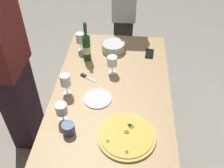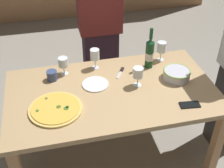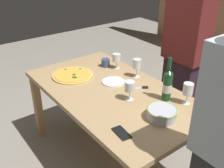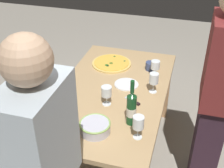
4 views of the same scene
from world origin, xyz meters
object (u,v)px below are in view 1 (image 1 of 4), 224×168
cell_phone (149,54)px  side_plate (98,99)px  wine_glass_by_bottle (80,39)px  pizza (127,136)px  serving_bowl (113,46)px  person_guest_left (124,11)px  dining_table (112,98)px  wine_bottle (86,47)px  wine_glass_far_left (112,62)px  pizza_knife (86,77)px  person_host (8,65)px  cup_amber (69,129)px  wine_glass_near_pizza (65,81)px  wine_glass_far_right (61,109)px

cell_phone → side_plate: bearing=63.3°
side_plate → wine_glass_by_bottle: bearing=20.3°
pizza → serving_bowl: serving_bowl is taller
person_guest_left → pizza: bearing=5.5°
dining_table → wine_bottle: 0.51m
wine_glass_far_left → pizza_knife: size_ratio=1.12×
cell_phone → person_host: (-0.43, 1.12, 0.13)m
cup_amber → pizza_knife: size_ratio=0.58×
dining_table → pizza: 0.47m
wine_glass_near_pizza → cup_amber: bearing=-166.1°
dining_table → wine_glass_near_pizza: 0.40m
dining_table → pizza: size_ratio=4.22×
pizza → wine_bottle: (0.82, 0.38, 0.12)m
wine_glass_near_pizza → side_plate: wine_glass_near_pizza is taller
pizza_knife → person_host: person_host is taller
wine_glass_far_right → side_plate: (0.22, -0.21, -0.10)m
wine_glass_near_pizza → pizza: bearing=-128.5°
person_host → dining_table: bearing=-0.0°
person_guest_left → dining_table: bearing=-0.0°
person_host → pizza: bearing=-23.1°
wine_glass_near_pizza → cell_phone: bearing=-48.2°
wine_glass_near_pizza → wine_glass_by_bottle: (0.58, -0.01, -0.00)m
side_plate → person_guest_left: size_ratio=0.12×
person_guest_left → wine_glass_near_pizza: bearing=-15.8°
pizza → wine_glass_by_bottle: 1.06m
wine_glass_far_left → wine_glass_far_right: wine_glass_far_left is taller
serving_bowl → pizza: bearing=-170.4°
dining_table → cup_amber: 0.51m
pizza → person_host: (0.51, 0.95, 0.12)m
pizza → wine_glass_far_right: 0.46m
wine_glass_near_pizza → wine_glass_far_right: (-0.26, -0.03, -0.01)m
dining_table → wine_glass_far_left: (0.21, 0.02, 0.20)m
pizza_knife → person_guest_left: (0.97, -0.26, 0.11)m
cup_amber → person_host: person_host is taller
cup_amber → wine_glass_far_right: bearing=31.1°
pizza → wine_glass_far_right: bearing=76.4°
wine_glass_near_pizza → wine_glass_far_right: 0.27m
wine_bottle → wine_glass_near_pizza: size_ratio=2.02×
pizza → wine_bottle: 0.91m
wine_glass_far_right → pizza_knife: 0.48m
wine_glass_far_left → wine_glass_near_pizza: bearing=130.6°
wine_glass_far_right → pizza_knife: size_ratio=1.05×
serving_bowl → wine_bottle: 0.28m
serving_bowl → pizza_knife: (-0.41, 0.19, -0.04)m
wine_bottle → cup_amber: 0.82m
person_host → person_guest_left: 1.34m
pizza → pizza_knife: 0.67m
cup_amber → side_plate: size_ratio=0.40×
person_host → serving_bowl: bearing=35.6°
wine_bottle → pizza_knife: size_ratio=2.48×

